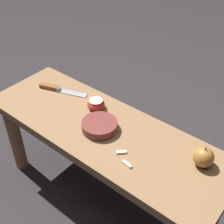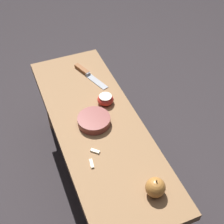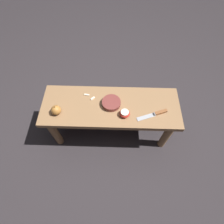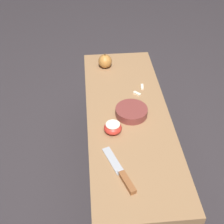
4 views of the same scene
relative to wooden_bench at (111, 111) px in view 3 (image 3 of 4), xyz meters
The scene contains 8 objects.
ground_plane 0.38m from the wooden_bench, ahead, with size 8.00×8.00×0.00m, color #2D282B.
wooden_bench is the anchor object (origin of this frame).
knife 0.38m from the wooden_bench, 169.42° to the left, with size 0.24×0.11×0.02m.
apple_whole 0.44m from the wooden_bench, 10.57° to the left, with size 0.08×0.08×0.09m.
apple_cut 0.18m from the wooden_bench, 143.41° to the left, with size 0.08×0.08×0.04m.
apple_slice_near_knife 0.24m from the wooden_bench, 26.21° to the right, with size 0.04×0.02×0.01m.
apple_slice_center 0.19m from the wooden_bench, 23.48° to the right, with size 0.04×0.04×0.01m.
bowl 0.11m from the wooden_bench, 112.85° to the right, with size 0.15×0.15×0.04m.
Camera 3 is at (-0.03, 0.76, 1.63)m, focal length 28.00 mm.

